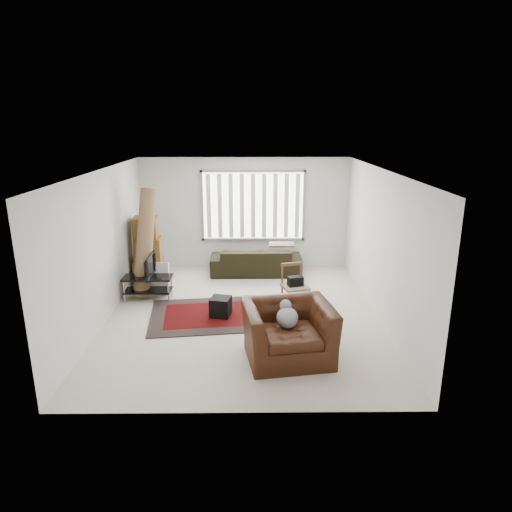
% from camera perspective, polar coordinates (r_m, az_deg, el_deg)
% --- Properties ---
extents(room, '(6.00, 6.02, 2.71)m').
position_cam_1_polar(room, '(8.61, -1.41, 4.77)').
color(room, beige).
rests_on(room, ground).
extents(persian_rug, '(2.72, 1.97, 0.02)m').
position_cam_1_polar(persian_rug, '(8.69, -4.66, -7.29)').
color(persian_rug, black).
rests_on(persian_rug, ground).
extents(tv_stand, '(0.98, 0.44, 0.49)m').
position_cam_1_polar(tv_stand, '(9.53, -13.36, -3.30)').
color(tv_stand, black).
rests_on(tv_stand, ground).
extents(tv, '(0.10, 0.80, 0.46)m').
position_cam_1_polar(tv, '(9.42, -13.50, -1.21)').
color(tv, black).
rests_on(tv, tv_stand).
extents(subwoofer, '(0.42, 0.42, 0.35)m').
position_cam_1_polar(subwoofer, '(8.56, -4.43, -6.32)').
color(subwoofer, black).
rests_on(subwoofer, persian_rug).
extents(moving_boxes, '(0.66, 0.61, 1.52)m').
position_cam_1_polar(moving_boxes, '(10.34, -13.35, 0.31)').
color(moving_boxes, brown).
rests_on(moving_boxes, ground).
extents(white_flatpack, '(0.55, 0.30, 0.67)m').
position_cam_1_polar(white_flatpack, '(9.84, -12.33, -2.73)').
color(white_flatpack, silver).
rests_on(white_flatpack, ground).
extents(rolled_rug, '(0.56, 1.01, 2.22)m').
position_cam_1_polar(rolled_rug, '(9.65, -13.72, 1.62)').
color(rolled_rug, brown).
rests_on(rolled_rug, ground).
extents(sofa, '(2.15, 0.94, 0.82)m').
position_cam_1_polar(sofa, '(10.83, -0.01, -0.13)').
color(sofa, black).
rests_on(sofa, ground).
extents(side_chair, '(0.57, 0.57, 0.86)m').
position_cam_1_polar(side_chair, '(8.87, 4.88, -3.55)').
color(side_chair, '#826C55').
rests_on(side_chair, ground).
extents(armchair, '(1.49, 1.35, 0.98)m').
position_cam_1_polar(armchair, '(7.03, 4.03, -8.95)').
color(armchair, '#3A1A0B').
rests_on(armchair, ground).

